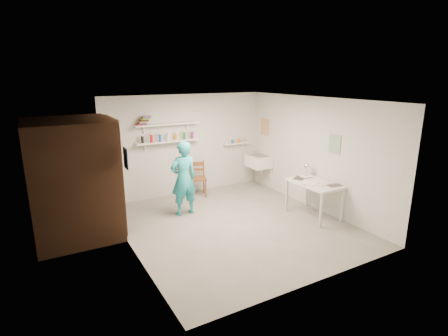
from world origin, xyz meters
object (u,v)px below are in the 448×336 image
belfast_sink (259,161)px  work_table (313,199)px  man (184,178)px  wooden_chair (198,178)px  desk_lamp (307,166)px  wall_clock (179,164)px

belfast_sink → work_table: size_ratio=0.55×
man → wooden_chair: 1.23m
work_table → desk_lamp: (0.18, 0.43, 0.58)m
wooden_chair → desk_lamp: (1.70, -1.89, 0.52)m
wall_clock → work_table: bearing=-38.7°
belfast_sink → desk_lamp: size_ratio=4.42×
belfast_sink → desk_lamp: (0.07, -1.69, 0.24)m
man → wooden_chair: bearing=-132.0°
wooden_chair → desk_lamp: desk_lamp is taller
belfast_sink → work_table: (-0.11, -2.13, -0.34)m
wall_clock → belfast_sink: bearing=9.1°
wooden_chair → desk_lamp: 2.59m
man → wooden_chair: size_ratio=1.81×
man → desk_lamp: (2.45, -0.97, 0.17)m
belfast_sink → wall_clock: size_ratio=2.15×
wooden_chair → wall_clock: bearing=-118.6°
belfast_sink → wall_clock: wall_clock is taller
wooden_chair → work_table: (1.52, -2.32, -0.07)m
desk_lamp → belfast_sink: bearing=92.3°
work_table → wooden_chair: bearing=123.2°
belfast_sink → man: (-2.38, -0.72, 0.08)m
wall_clock → work_table: 2.86m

